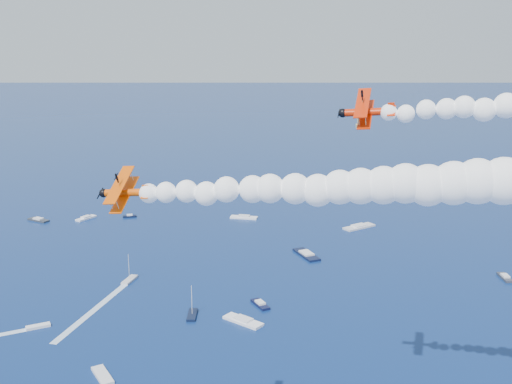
# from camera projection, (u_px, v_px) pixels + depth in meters

# --- Properties ---
(biplane_lead) EXTENTS (9.98, 11.86, 9.17)m
(biplane_lead) POSITION_uv_depth(u_px,v_px,m) (368.00, 112.00, 90.59)
(biplane_lead) COLOR red
(biplane_trail) EXTENTS (7.78, 9.60, 7.93)m
(biplane_trail) POSITION_uv_depth(u_px,v_px,m) (126.00, 193.00, 77.69)
(biplane_trail) COLOR #E95004
(smoke_trail_trail) EXTENTS (64.18, 17.57, 11.25)m
(smoke_trail_trail) POSITION_uv_depth(u_px,v_px,m) (383.00, 186.00, 71.03)
(smoke_trail_trail) COLOR white
(spectator_boats) EXTENTS (211.50, 163.03, 0.70)m
(spectator_boats) POSITION_uv_depth(u_px,v_px,m) (268.00, 294.00, 178.95)
(spectator_boats) COLOR silver
(spectator_boats) RESTS_ON ground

